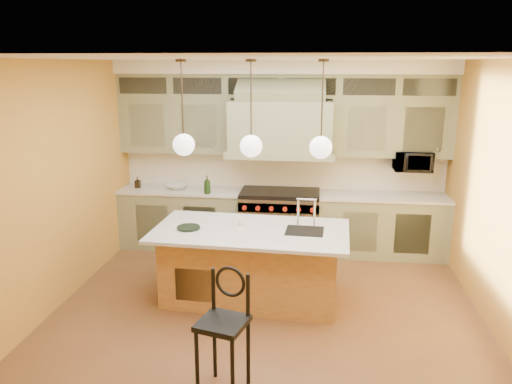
# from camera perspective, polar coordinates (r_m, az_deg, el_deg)

# --- Properties ---
(floor) EXTENTS (5.00, 5.00, 0.00)m
(floor) POSITION_cam_1_polar(r_m,az_deg,el_deg) (5.97, 1.05, -14.02)
(floor) COLOR brown
(floor) RESTS_ON ground
(ceiling) EXTENTS (5.00, 5.00, 0.00)m
(ceiling) POSITION_cam_1_polar(r_m,az_deg,el_deg) (5.24, 1.20, 15.06)
(ceiling) COLOR white
(ceiling) RESTS_ON wall_back
(wall_back) EXTENTS (5.00, 0.00, 5.00)m
(wall_back) POSITION_cam_1_polar(r_m,az_deg,el_deg) (7.86, 3.01, 4.22)
(wall_back) COLOR #BA8533
(wall_back) RESTS_ON ground
(wall_front) EXTENTS (5.00, 0.00, 5.00)m
(wall_front) POSITION_cam_1_polar(r_m,az_deg,el_deg) (3.10, -3.77, -12.32)
(wall_front) COLOR #BA8533
(wall_front) RESTS_ON ground
(wall_left) EXTENTS (0.00, 5.00, 5.00)m
(wall_left) POSITION_cam_1_polar(r_m,az_deg,el_deg) (6.19, -22.55, 0.32)
(wall_left) COLOR #BA8533
(wall_left) RESTS_ON ground
(wall_right) EXTENTS (0.00, 5.00, 5.00)m
(wall_right) POSITION_cam_1_polar(r_m,az_deg,el_deg) (5.75, 26.77, -1.18)
(wall_right) COLOR #BA8533
(wall_right) RESTS_ON ground
(back_cabinetry) EXTENTS (5.00, 0.77, 2.90)m
(back_cabinetry) POSITION_cam_1_polar(r_m,az_deg,el_deg) (7.60, 2.86, 3.72)
(back_cabinetry) COLOR gray
(back_cabinetry) RESTS_ON floor
(range) EXTENTS (1.20, 0.74, 0.96)m
(range) POSITION_cam_1_polar(r_m,az_deg,el_deg) (7.75, 2.72, -3.28)
(range) COLOR silver
(range) RESTS_ON floor
(kitchen_island) EXTENTS (2.38, 1.35, 1.35)m
(kitchen_island) POSITION_cam_1_polar(r_m,az_deg,el_deg) (6.19, -0.48, -8.09)
(kitchen_island) COLOR olive
(kitchen_island) RESTS_ON floor
(counter_stool) EXTENTS (0.49, 0.49, 1.13)m
(counter_stool) POSITION_cam_1_polar(r_m,az_deg,el_deg) (4.49, -3.67, -14.88)
(counter_stool) COLOR black
(counter_stool) RESTS_ON floor
(microwave) EXTENTS (0.54, 0.37, 0.30)m
(microwave) POSITION_cam_1_polar(r_m,az_deg,el_deg) (7.73, 17.48, 3.39)
(microwave) COLOR black
(microwave) RESTS_ON back_cabinetry
(oil_bottle_a) EXTENTS (0.12, 0.12, 0.28)m
(oil_bottle_a) POSITION_cam_1_polar(r_m,az_deg,el_deg) (7.53, -5.60, 0.83)
(oil_bottle_a) COLOR black
(oil_bottle_a) RESTS_ON back_cabinetry
(oil_bottle_b) EXTENTS (0.08, 0.08, 0.17)m
(oil_bottle_b) POSITION_cam_1_polar(r_m,az_deg,el_deg) (8.09, -13.38, 1.07)
(oil_bottle_b) COLOR black
(oil_bottle_b) RESTS_ON back_cabinetry
(fruit_bowl) EXTENTS (0.33, 0.33, 0.08)m
(fruit_bowl) POSITION_cam_1_polar(r_m,az_deg,el_deg) (7.90, -8.95, 0.62)
(fruit_bowl) COLOR beige
(fruit_bowl) RESTS_ON back_cabinetry
(cup) EXTENTS (0.10, 0.10, 0.08)m
(cup) POSITION_cam_1_polar(r_m,az_deg,el_deg) (6.12, -1.68, -3.48)
(cup) COLOR white
(cup) RESTS_ON kitchen_island
(pendant_left) EXTENTS (0.26, 0.26, 1.11)m
(pendant_left) POSITION_cam_1_polar(r_m,az_deg,el_deg) (5.94, -8.27, 5.65)
(pendant_left) COLOR #2D2319
(pendant_left) RESTS_ON ceiling
(pendant_center) EXTENTS (0.26, 0.26, 1.11)m
(pendant_center) POSITION_cam_1_polar(r_m,az_deg,el_deg) (5.79, -0.56, 5.56)
(pendant_center) COLOR #2D2319
(pendant_center) RESTS_ON ceiling
(pendant_right) EXTENTS (0.26, 0.26, 1.11)m
(pendant_right) POSITION_cam_1_polar(r_m,az_deg,el_deg) (5.74, 7.42, 5.36)
(pendant_right) COLOR #2D2319
(pendant_right) RESTS_ON ceiling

